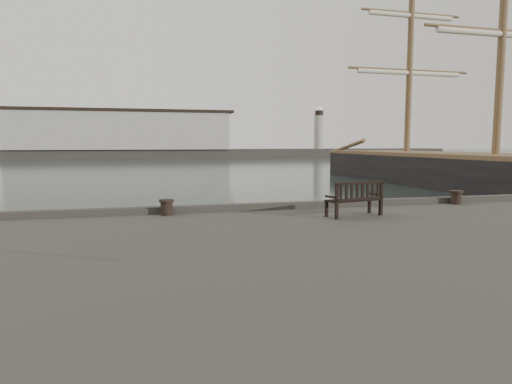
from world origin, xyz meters
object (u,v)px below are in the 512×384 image
at_px(bollard_right, 456,197).
at_px(tall_ship_main, 494,181).
at_px(bollard_left, 167,207).
at_px(bench, 354,205).

xyz_separation_m(bollard_right, tall_ship_main, (15.20, 15.42, -1.03)).
xyz_separation_m(bollard_left, bollard_right, (8.73, 0.00, 0.00)).
relative_size(bench, bollard_left, 3.91).
height_order(bollard_left, bollard_right, bollard_right).
height_order(bench, tall_ship_main, tall_ship_main).
distance_m(bench, bollard_right, 4.31).
height_order(bollard_left, tall_ship_main, tall_ship_main).
height_order(bench, bollard_left, bench).
bearing_deg(bollard_left, bench, -16.44).
distance_m(bench, tall_ship_main, 25.59).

